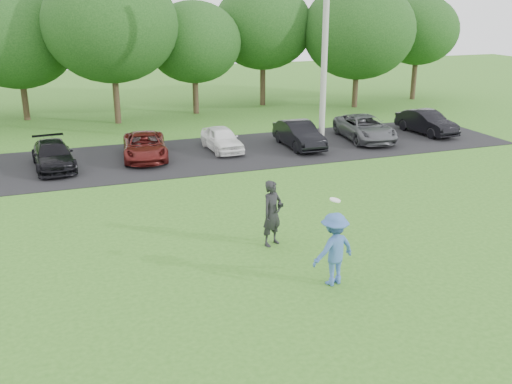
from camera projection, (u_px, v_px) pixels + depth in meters
ground at (302, 282)px, 14.51m from camera, size 100.00×100.00×0.00m
parking_lot at (186, 156)px, 26.09m from camera, size 32.00×6.50×0.03m
utility_pole at (325, 41)px, 25.94m from camera, size 0.28×0.28×10.01m
frisbee_player at (334, 249)px, 14.14m from camera, size 1.35×0.97×2.26m
camera_bystander at (272, 213)px, 16.42m from camera, size 0.85×0.74×1.95m
parked_cars at (198, 142)px, 26.19m from camera, size 28.17×4.72×1.25m
tree_row at (170, 33)px, 33.71m from camera, size 42.39×9.85×8.64m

